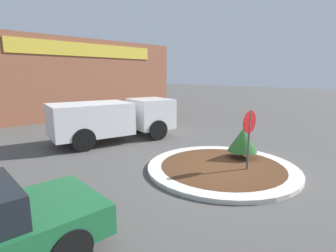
{
  "coord_description": "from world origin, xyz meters",
  "views": [
    {
      "loc": [
        -6.98,
        -4.77,
        3.07
      ],
      "look_at": [
        -0.05,
        2.55,
        1.12
      ],
      "focal_mm": 28.0,
      "sensor_mm": 36.0,
      "label": 1
    }
  ],
  "objects": [
    {
      "name": "traffic_island",
      "position": [
        0.0,
        0.0,
        0.06
      ],
      "size": [
        4.93,
        4.93,
        0.13
      ],
      "color": "beige",
      "rests_on": "ground_plane"
    },
    {
      "name": "ground_plane",
      "position": [
        0.0,
        0.0,
        0.0
      ],
      "size": [
        120.0,
        120.0,
        0.0
      ],
      "primitive_type": "plane",
      "color": "#514F4C"
    },
    {
      "name": "storefront_building",
      "position": [
        2.11,
        15.97,
        2.82
      ],
      "size": [
        15.06,
        6.07,
        5.63
      ],
      "color": "#93563D",
      "rests_on": "ground_plane"
    },
    {
      "name": "island_shrub",
      "position": [
        1.25,
        0.02,
        0.79
      ],
      "size": [
        1.05,
        1.05,
        1.08
      ],
      "color": "brown",
      "rests_on": "traffic_island"
    },
    {
      "name": "utility_truck",
      "position": [
        -0.5,
        5.83,
        1.12
      ],
      "size": [
        5.98,
        3.12,
        1.9
      ],
      "rotation": [
        0.0,
        0.0,
        -0.18
      ],
      "color": "white",
      "rests_on": "ground_plane"
    },
    {
      "name": "stop_sign",
      "position": [
        0.33,
        -0.72,
        1.41
      ],
      "size": [
        0.72,
        0.07,
        2.03
      ],
      "color": "#4C4C51",
      "rests_on": "ground_plane"
    }
  ]
}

